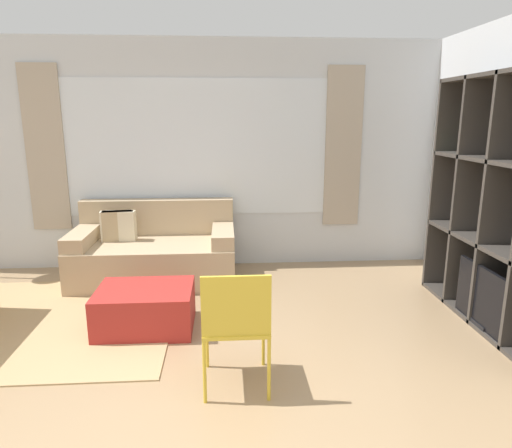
{
  "coord_description": "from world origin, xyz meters",
  "views": [
    {
      "loc": [
        0.31,
        -2.33,
        1.82
      ],
      "look_at": [
        0.6,
        1.75,
        0.85
      ],
      "focal_mm": 32.0,
      "sensor_mm": 36.0,
      "label": 1
    }
  ],
  "objects_px": {
    "shelving_unit": "(508,209)",
    "ottoman": "(146,308)",
    "folding_chair": "(236,319)",
    "couch_main": "(154,252)"
  },
  "relations": [
    {
      "from": "couch_main",
      "to": "ottoman",
      "type": "distance_m",
      "value": 1.28
    },
    {
      "from": "shelving_unit",
      "to": "folding_chair",
      "type": "relative_size",
      "value": 2.52
    },
    {
      "from": "folding_chair",
      "to": "shelving_unit",
      "type": "bearing_deg",
      "value": -159.65
    },
    {
      "from": "couch_main",
      "to": "folding_chair",
      "type": "distance_m",
      "value": 2.43
    },
    {
      "from": "couch_main",
      "to": "folding_chair",
      "type": "relative_size",
      "value": 2.06
    },
    {
      "from": "ottoman",
      "to": "folding_chair",
      "type": "relative_size",
      "value": 0.95
    },
    {
      "from": "ottoman",
      "to": "folding_chair",
      "type": "xyz_separation_m",
      "value": [
        0.77,
        -0.99,
        0.33
      ]
    },
    {
      "from": "shelving_unit",
      "to": "ottoman",
      "type": "distance_m",
      "value": 3.23
    },
    {
      "from": "ottoman",
      "to": "folding_chair",
      "type": "bearing_deg",
      "value": -52.28
    },
    {
      "from": "shelving_unit",
      "to": "couch_main",
      "type": "xyz_separation_m",
      "value": [
        -3.21,
        1.4,
        -0.74
      ]
    }
  ]
}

